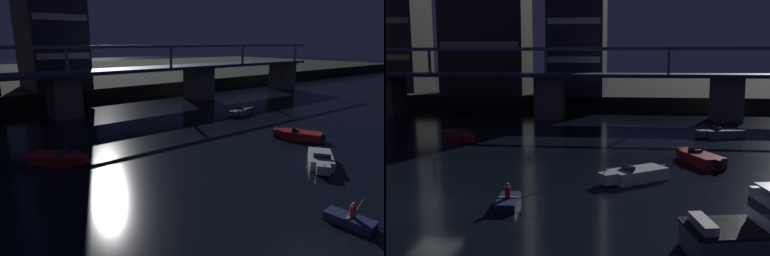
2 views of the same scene
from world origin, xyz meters
The scene contains 9 objects.
ground_plane centered at (0.00, 0.00, 0.00)m, with size 400.00×400.00×0.00m, color black.
far_riverbank centered at (0.00, 85.81, 1.10)m, with size 240.00×80.00×2.20m, color black.
river_bridge centered at (0.00, 37.80, 4.14)m, with size 98.66×6.40×9.38m.
tower_central centered at (2.47, 51.06, 16.30)m, with size 8.45×13.50×28.50m.
speedboat_near_center centered at (20.09, 24.37, 0.41)m, with size 5.17×2.83×1.16m.
speedboat_near_right centered at (-6.11, 20.03, 0.41)m, with size 4.35×4.42×1.16m.
speedboat_mid_left centered at (16.15, 12.08, 0.41)m, with size 3.31×4.98×1.16m.
speedboat_mid_center centered at (11.10, 6.47, 0.41)m, with size 4.71×3.97×1.16m.
dinghy_with_paddler centered at (4.10, 0.34, 0.28)m, with size 2.48×2.70×1.36m.
Camera 1 is at (-12.73, -7.26, 9.81)m, focal length 30.62 mm.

